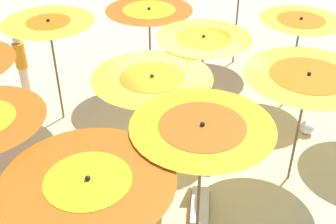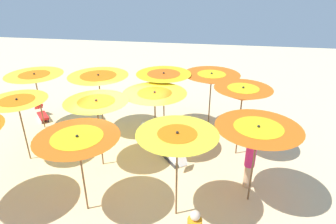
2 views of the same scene
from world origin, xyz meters
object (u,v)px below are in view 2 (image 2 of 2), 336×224
beach_umbrella_7 (155,97)px  beach_umbrella_9 (211,79)px  beach_umbrella_10 (243,94)px  beach_umbrella_5 (78,143)px  lounger_0 (152,130)px  lounger_1 (173,157)px  beach_umbrella_0 (35,78)px  beach_ball (61,137)px  beach_umbrella_1 (18,105)px  beach_umbrella_6 (164,78)px  lounger_2 (42,114)px  beach_umbrella_8 (177,140)px  beachgoer_1 (250,163)px  beach_umbrella_11 (257,134)px  beach_umbrella_3 (99,79)px  beach_umbrella_4 (97,106)px

beach_umbrella_7 → beach_umbrella_9: beach_umbrella_9 is taller
beach_umbrella_7 → beach_umbrella_10: beach_umbrella_10 is taller
beach_umbrella_5 → beach_umbrella_7: 3.35m
lounger_0 → lounger_1: (1.73, 1.11, -0.01)m
beach_umbrella_0 → beach_ball: bearing=53.3°
beach_umbrella_5 → beach_ball: (-3.29, -2.48, -1.95)m
beach_umbrella_10 → beach_umbrella_1: bearing=-78.3°
beach_umbrella_9 → beach_umbrella_1: bearing=-62.0°
beach_umbrella_5 → beach_umbrella_6: bearing=165.1°
beach_umbrella_0 → lounger_2: (-0.74, -0.51, -1.95)m
beach_umbrella_8 → beachgoer_1: beach_umbrella_8 is taller
beach_umbrella_9 → lounger_1: (2.64, -1.09, -1.96)m
lounger_2 → beachgoer_1: beachgoer_1 is taller
beach_umbrella_6 → beach_umbrella_11: size_ratio=1.02×
beach_umbrella_8 → beach_umbrella_11: 2.16m
beach_umbrella_5 → beach_ball: 4.56m
beach_umbrella_10 → beach_ball: 6.97m
beachgoer_1 → beach_umbrella_11: bearing=110.4°
beach_umbrella_5 → beach_umbrella_6: size_ratio=0.95×
beach_umbrella_1 → beach_umbrella_7: bearing=104.6°
beach_umbrella_9 → beach_ball: (1.91, -5.58, -2.00)m
beach_umbrella_7 → beach_umbrella_8: size_ratio=0.93×
lounger_2 → beach_umbrella_11: bearing=23.0°
beach_umbrella_3 → beach_umbrella_5: 4.47m
beach_umbrella_5 → beach_umbrella_9: beach_umbrella_9 is taller
beach_umbrella_5 → lounger_0: 4.78m
beach_umbrella_7 → beach_umbrella_8: bearing=21.4°
beach_umbrella_4 → beach_umbrella_7: size_ratio=1.01×
beach_umbrella_9 → beach_umbrella_3: bearing=-78.2°
beach_umbrella_0 → beach_umbrella_8: (3.99, 6.12, 0.15)m
beach_umbrella_11 → beachgoer_1: 1.44m
beach_umbrella_9 → beach_umbrella_8: bearing=-7.7°
beach_umbrella_8 → beach_ball: size_ratio=7.71×
beach_umbrella_6 → lounger_2: beach_umbrella_6 is taller
beach_umbrella_3 → beachgoer_1: beach_umbrella_3 is taller
lounger_0 → beach_umbrella_3: bearing=120.9°
beach_umbrella_9 → lounger_2: 7.57m
beachgoer_1 → beach_umbrella_10: bearing=-61.6°
beach_umbrella_9 → lounger_1: 3.47m
beach_umbrella_6 → beachgoer_1: (3.19, 3.10, -1.38)m
beach_umbrella_3 → beach_umbrella_9: bearing=101.8°
lounger_0 → lounger_1: size_ratio=1.04×
beachgoer_1 → beach_umbrella_1: bearing=18.5°
beach_umbrella_8 → beach_umbrella_7: bearing=-158.6°
lounger_1 → beachgoer_1: beachgoer_1 is taller
beach_umbrella_9 → beach_ball: bearing=-71.1°
beach_umbrella_6 → beach_umbrella_1: bearing=-55.9°
beach_umbrella_0 → beach_umbrella_4: bearing=57.7°
beach_umbrella_6 → beach_umbrella_10: bearing=63.8°
beach_umbrella_4 → beach_umbrella_7: bearing=122.3°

